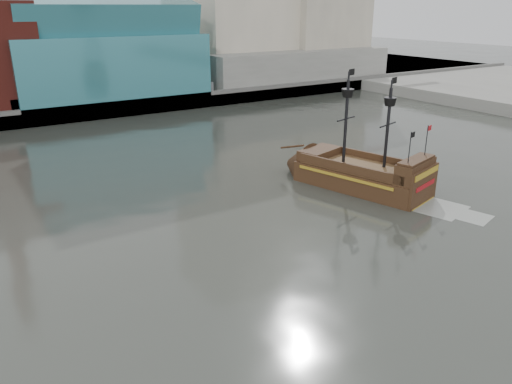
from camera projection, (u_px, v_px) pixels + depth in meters
ground at (357, 364)px, 24.10m from camera, size 400.00×400.00×0.00m
promenade_far at (24, 90)px, 96.22m from camera, size 220.00×60.00×2.00m
seawall at (58, 115)px, 72.88m from camera, size 220.00×1.00×2.60m
crane_b at (363, 9)px, 135.88m from camera, size 19.10×4.00×26.25m
pirate_ship at (363, 178)px, 47.02m from camera, size 8.66×16.44×11.80m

